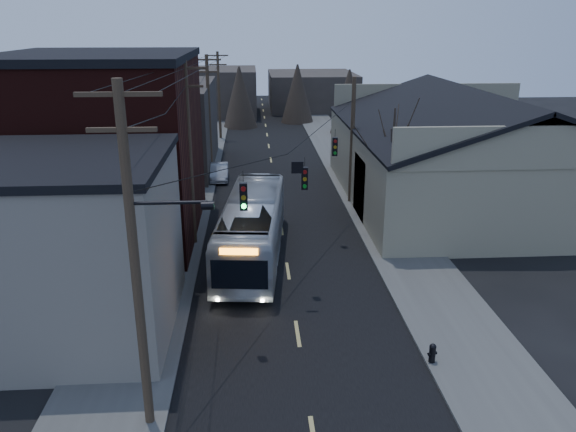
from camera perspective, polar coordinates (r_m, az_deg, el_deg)
name	(u,v)px	position (r m, az deg, el deg)	size (l,w,h in m)	color
road_surface	(275,184)	(43.29, -1.37, 3.27)	(9.00, 110.00, 0.02)	black
sidewalk_left	(190,185)	(43.51, -9.97, 3.13)	(4.00, 110.00, 0.12)	#474744
sidewalk_right	(358,182)	(44.00, 7.13, 3.46)	(4.00, 110.00, 0.12)	#474744
building_clapboard	(65,249)	(23.41, -21.75, -3.15)	(8.00, 8.00, 7.00)	slate
building_brick	(104,150)	(33.40, -18.20, 6.37)	(10.00, 12.00, 10.00)	black
building_left_far	(158,127)	(48.97, -13.02, 8.84)	(9.00, 14.00, 7.00)	#312C27
warehouse	(467,163)	(40.48, 17.71, 5.17)	(16.16, 20.60, 7.73)	gray
building_far_left	(219,92)	(77.24, -7.07, 12.41)	(10.00, 12.00, 6.00)	#312C27
building_far_right	(311,91)	(82.60, 2.40, 12.61)	(12.00, 14.00, 5.00)	#312C27
bare_tree	(391,170)	(33.67, 10.47, 4.65)	(0.40, 0.40, 7.20)	black
utility_lines	(229,135)	(36.44, -5.99, 8.14)	(11.24, 45.28, 10.50)	#382B1E
bus	(252,227)	(29.35, -3.63, -1.17)	(2.80, 11.98, 3.34)	#ACB2B8
parked_car	(219,172)	(44.68, -7.00, 4.47)	(1.36, 3.89, 1.28)	#A8ABB0
fire_hydrant	(432,352)	(21.52, 14.46, -13.26)	(0.36, 0.26, 0.75)	black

